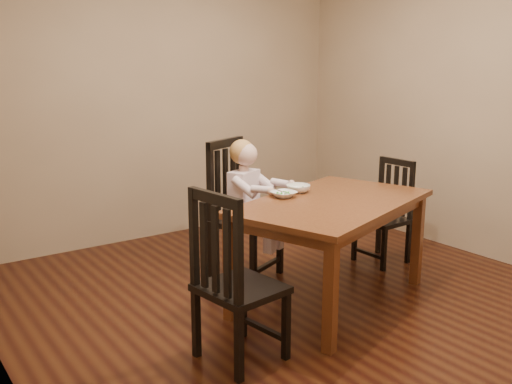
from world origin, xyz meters
TOP-DOWN VIEW (x-y plane):
  - room at (0.00, 0.00)m, footprint 4.01×4.01m
  - dining_table at (0.20, -0.22)m, footprint 1.73×1.34m
  - chair_child at (-0.06, 0.58)m, footprint 0.63×0.62m
  - chair_left at (-0.86, -0.56)m, footprint 0.48×0.50m
  - chair_right at (1.18, 0.14)m, footprint 0.38×0.40m
  - toddler at (-0.04, 0.53)m, footprint 0.48×0.53m
  - bowl_peas at (-0.03, 0.05)m, footprint 0.19×0.19m
  - bowl_veg at (0.16, 0.11)m, footprint 0.22×0.22m
  - fork at (-0.06, 0.02)m, footprint 0.11×0.09m

SIDE VIEW (x-z plane):
  - chair_right at x=1.18m, z-range -0.02..0.89m
  - chair_left at x=-0.86m, z-range -0.02..1.02m
  - chair_child at x=-0.06m, z-range -0.02..1.10m
  - dining_table at x=0.20m, z-range 0.29..1.06m
  - toddler at x=-0.04m, z-range 0.39..0.99m
  - bowl_peas at x=-0.03m, z-range 0.76..0.81m
  - bowl_veg at x=0.16m, z-range 0.76..0.82m
  - fork at x=-0.06m, z-range 0.78..0.83m
  - room at x=0.00m, z-range 0.00..2.71m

